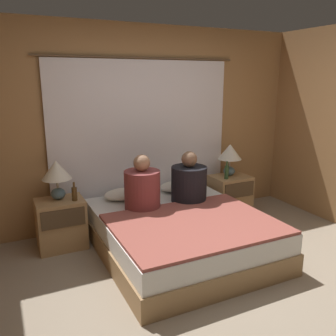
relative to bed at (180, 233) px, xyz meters
The scene contains 15 objects.
ground_plane 0.91m from the bed, 90.00° to the right, with size 16.00×16.00×0.00m, color gray.
wall_back 1.50m from the bed, 90.00° to the left, with size 4.53×0.06×2.50m.
curtain_panel 1.32m from the bed, 90.00° to the left, with size 2.58×0.02×2.11m.
bed is the anchor object (origin of this frame).
nightstand_left 1.33m from the bed, 149.32° to the left, with size 0.52×0.41×0.55m.
nightstand_right 1.33m from the bed, 30.68° to the left, with size 0.52×0.41×0.55m.
lamp_left 1.49m from the bed, 147.59° to the left, with size 0.32×0.32×0.44m.
lamp_right 1.49m from the bed, 32.41° to the left, with size 0.32×0.32×0.44m.
pillow_left 0.88m from the bed, 115.98° to the left, with size 0.49×0.35×0.12m.
pillow_right 0.88m from the bed, 64.02° to the left, with size 0.49×0.35×0.12m.
blanket_on_bed 0.39m from the bed, 90.00° to the right, with size 1.60×1.24×0.03m.
person_left_in_bed 0.65m from the bed, 130.34° to the left, with size 0.40×0.40×0.62m.
person_right_in_bed 0.64m from the bed, 48.90° to the left, with size 0.42×0.42×0.60m.
beer_bottle_on_left_stand 1.23m from the bed, 148.89° to the left, with size 0.06×0.06×0.21m.
beer_bottle_on_right_stand 1.25m from the bed, 30.55° to the left, with size 0.06×0.06×0.24m.
Camera 1 is at (-1.66, -2.28, 1.85)m, focal length 38.00 mm.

